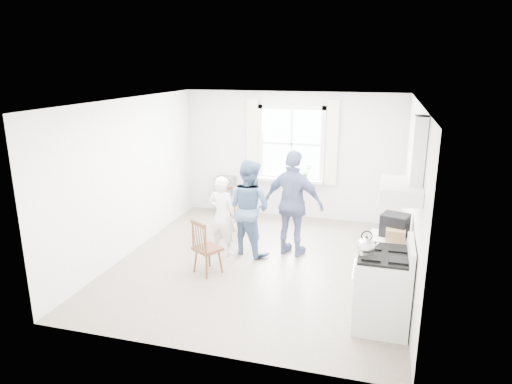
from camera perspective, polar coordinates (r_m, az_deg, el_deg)
name	(u,v)px	position (r m, az deg, el deg)	size (l,w,h in m)	color
room_shell	(260,186)	(7.08, 0.51, 0.77)	(4.62, 5.12, 2.64)	gray
window_assembly	(291,148)	(9.37, 4.42, 5.46)	(1.88, 0.24, 1.70)	white
range_hood	(407,177)	(5.41, 18.30, 1.79)	(0.45, 0.76, 0.94)	silver
shelf_unit	(225,195)	(9.87, -3.84, -0.34)	(0.40, 0.30, 0.80)	slate
gas_stove	(382,289)	(5.89, 15.51, -11.59)	(0.68, 0.76, 1.12)	silver
kettle	(366,247)	(5.56, 13.59, -6.68)	(0.22, 0.22, 0.31)	silver
low_cabinet	(388,268)	(6.54, 16.16, -9.13)	(0.50, 0.55, 0.90)	silver
stereo_stack	(395,225)	(6.39, 16.97, -3.97)	(0.41, 0.39, 0.30)	black
cardboard_box	(395,235)	(6.23, 17.02, -5.18)	(0.24, 0.17, 0.16)	olive
windsor_chair_a	(231,205)	(8.40, -3.20, -1.67)	(0.57, 0.56, 1.01)	#472716
windsor_chair_b	(202,242)	(6.97, -6.73, -6.23)	(0.50, 0.50, 0.88)	#472716
person_left	(222,216)	(7.65, -4.25, -2.97)	(0.50, 0.50, 1.36)	white
person_mid	(249,208)	(7.62, -0.88, -1.95)	(0.79, 0.79, 1.63)	#4A6389
person_right	(293,204)	(7.57, 4.71, -1.49)	(1.05, 1.05, 1.79)	navy
potted_plant	(307,172)	(9.32, 6.38, 2.54)	(0.18, 0.18, 0.33)	#327139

